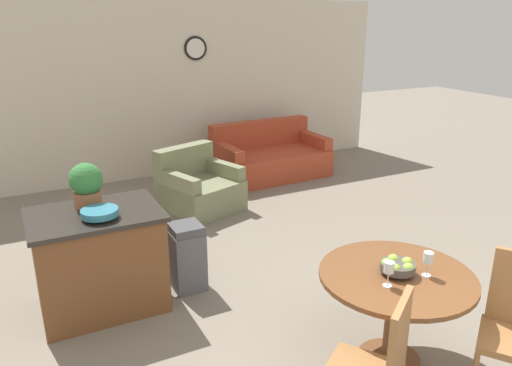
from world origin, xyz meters
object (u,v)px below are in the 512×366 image
(kitchen_island, at_px, (100,260))
(armchair, at_px, (199,189))
(wine_glass_left, at_px, (389,268))
(fruit_bowl, at_px, (398,266))
(dining_chair_near_left, at_px, (376,366))
(teal_bowl, at_px, (100,213))
(potted_plant, at_px, (86,184))
(dining_table, at_px, (395,295))
(wine_glass_right, at_px, (428,259))
(trash_bin, at_px, (187,257))
(couch, at_px, (270,158))

(kitchen_island, height_order, armchair, kitchen_island)
(wine_glass_left, bearing_deg, fruit_bowl, 29.31)
(dining_chair_near_left, distance_m, wine_glass_left, 0.67)
(kitchen_island, height_order, teal_bowl, teal_bowl)
(teal_bowl, bearing_deg, wine_glass_left, -47.22)
(dining_chair_near_left, bearing_deg, kitchen_island, 82.34)
(wine_glass_left, height_order, armchair, wine_glass_left)
(wine_glass_left, distance_m, potted_plant, 2.58)
(dining_table, xyz_separation_m, wine_glass_right, (0.16, -0.11, 0.30))
(dining_table, height_order, trash_bin, dining_table)
(dining_chair_near_left, bearing_deg, potted_plant, 80.88)
(dining_table, height_order, wine_glass_left, wine_glass_left)
(wine_glass_right, xyz_separation_m, trash_bin, (-1.13, 1.82, -0.55))
(wine_glass_left, relative_size, armchair, 0.16)
(armchair, bearing_deg, kitchen_island, -149.94)
(trash_bin, bearing_deg, teal_bowl, -170.91)
(fruit_bowl, distance_m, trash_bin, 2.02)
(fruit_bowl, bearing_deg, dining_table, 4.14)
(kitchen_island, bearing_deg, armchair, 48.81)
(fruit_bowl, bearing_deg, teal_bowl, 137.48)
(kitchen_island, distance_m, potted_plant, 0.67)
(kitchen_island, bearing_deg, wine_glass_right, -44.05)
(kitchen_island, relative_size, teal_bowl, 3.61)
(fruit_bowl, relative_size, teal_bowl, 0.82)
(dining_chair_near_left, relative_size, wine_glass_left, 5.57)
(fruit_bowl, relative_size, wine_glass_left, 1.37)
(teal_bowl, height_order, potted_plant, potted_plant)
(potted_plant, bearing_deg, couch, 38.62)
(teal_bowl, distance_m, potted_plant, 0.37)
(wine_glass_right, distance_m, potted_plant, 2.81)
(dining_table, bearing_deg, trash_bin, 119.60)
(fruit_bowl, height_order, potted_plant, potted_plant)
(fruit_bowl, xyz_separation_m, wine_glass_left, (-0.17, -0.10, 0.07))
(armchair, bearing_deg, couch, 10.77)
(wine_glass_left, relative_size, kitchen_island, 0.17)
(kitchen_island, xyz_separation_m, teal_bowl, (0.02, -0.16, 0.50))
(trash_bin, relative_size, armchair, 0.58)
(wine_glass_right, xyz_separation_m, armchair, (-0.32, 3.68, -0.59))
(wine_glass_right, bearing_deg, wine_glass_left, 177.60)
(kitchen_island, height_order, potted_plant, potted_plant)
(wine_glass_left, relative_size, wine_glass_right, 1.00)
(wine_glass_right, bearing_deg, kitchen_island, 135.95)
(potted_plant, distance_m, armchair, 2.44)
(dining_table, height_order, wine_glass_right, wine_glass_right)
(teal_bowl, distance_m, trash_bin, 0.99)
(dining_chair_near_left, height_order, trash_bin, dining_chair_near_left)
(dining_table, relative_size, fruit_bowl, 4.45)
(fruit_bowl, distance_m, teal_bowl, 2.35)
(dining_chair_near_left, xyz_separation_m, potted_plant, (-1.17, 2.43, 0.55))
(fruit_bowl, relative_size, couch, 0.14)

